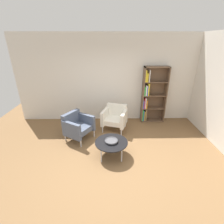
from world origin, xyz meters
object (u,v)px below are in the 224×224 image
object	(u,v)px
decorative_bowl	(111,141)
armchair_near_window	(77,126)
armchair_spare_guest	(115,117)
bookshelf_tall	(151,96)
coffee_table_low	(111,143)

from	to	relation	value
decorative_bowl	armchair_near_window	xyz separation A→B (m)	(-0.96, 0.81, -0.02)
armchair_spare_guest	armchair_near_window	world-z (taller)	same
bookshelf_tall	decorative_bowl	xyz separation A→B (m)	(-1.39, -1.96, -0.48)
coffee_table_low	armchair_near_window	xyz separation A→B (m)	(-0.96, 0.81, 0.04)
decorative_bowl	bookshelf_tall	bearing A→B (deg)	54.59
bookshelf_tall	coffee_table_low	size ratio (longest dim) A/B	2.37
bookshelf_tall	decorative_bowl	bearing A→B (deg)	-125.41
coffee_table_low	decorative_bowl	distance (m)	0.06
bookshelf_tall	armchair_near_window	xyz separation A→B (m)	(-2.35, -1.14, -0.50)
coffee_table_low	armchair_spare_guest	distance (m)	1.36
bookshelf_tall	coffee_table_low	distance (m)	2.46
armchair_spare_guest	coffee_table_low	bearing A→B (deg)	-77.94
armchair_spare_guest	armchair_near_window	size ratio (longest dim) A/B	0.93
decorative_bowl	armchair_spare_guest	size ratio (longest dim) A/B	0.37
decorative_bowl	armchair_spare_guest	world-z (taller)	armchair_spare_guest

